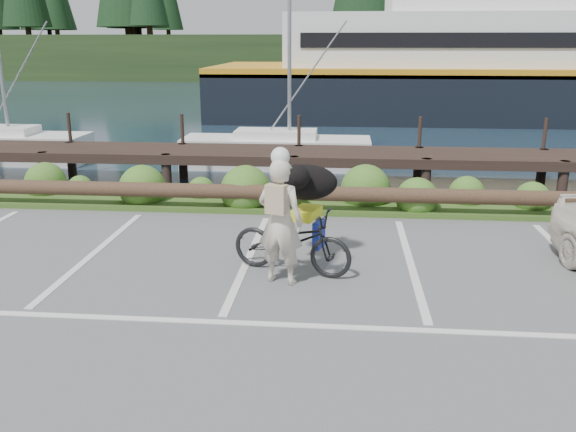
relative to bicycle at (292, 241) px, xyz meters
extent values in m
plane|color=#555557|center=(-0.75, -1.42, -0.50)|extent=(72.00, 72.00, 0.00)
plane|color=#162635|center=(-0.75, 46.58, -1.70)|extent=(160.00, 160.00, 0.00)
cube|color=#3D5B21|center=(-0.75, 3.88, -0.45)|extent=(34.00, 1.60, 0.10)
imported|color=black|center=(0.00, 0.00, 0.00)|extent=(2.00, 1.18, 0.99)
imported|color=beige|center=(-0.13, -0.42, 0.43)|extent=(0.77, 0.62, 1.84)
ellipsoid|color=black|center=(0.17, 0.58, 0.78)|extent=(0.74, 1.07, 0.56)
camera|label=1|loc=(0.73, -8.69, 2.92)|focal=38.00mm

